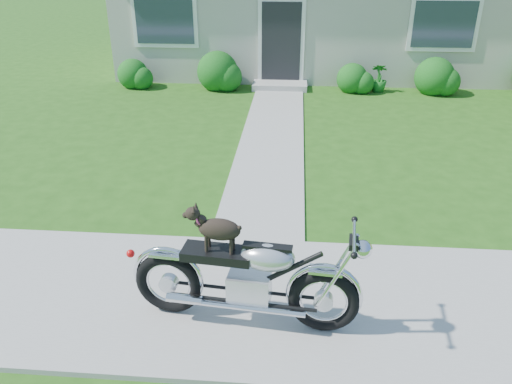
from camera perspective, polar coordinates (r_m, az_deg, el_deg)
ground at (r=5.46m, az=15.38°, el=-12.35°), size 80.00×80.00×0.00m
sidewalk at (r=5.44m, az=15.41°, el=-12.19°), size 24.00×2.20×0.04m
walkway at (r=9.78m, az=1.91°, el=6.47°), size 1.20×8.00×0.03m
shrub_row at (r=13.15m, az=12.88°, el=12.89°), size 11.11×1.15×1.15m
potted_plant_left at (r=13.24m, az=-4.78°, el=13.52°), size 1.00×1.01×0.85m
potted_plant_right at (r=13.25m, az=13.89°, el=12.54°), size 0.42×0.42×0.70m
motorcycle_with_dog at (r=4.71m, az=-0.97°, el=-9.60°), size 2.22×0.60×1.20m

